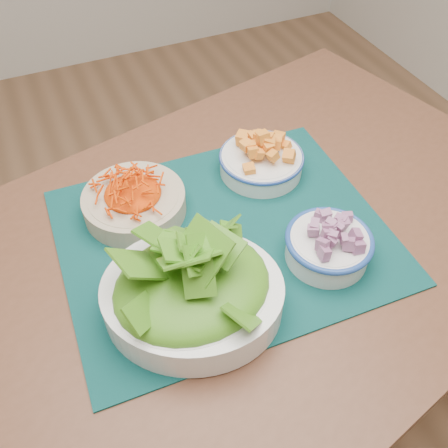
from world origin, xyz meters
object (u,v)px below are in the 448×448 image
object	(u,v)px
squash_bowl	(262,155)
placemat	(224,236)
table	(247,264)
carrot_bowl	(134,199)
lettuce_bowl	(192,285)
onion_bowl	(329,242)

from	to	relation	value
squash_bowl	placemat	bearing A→B (deg)	-136.96
table	carrot_bowl	distance (m)	0.26
squash_bowl	carrot_bowl	bearing A→B (deg)	-178.34
carrot_bowl	lettuce_bowl	xyz separation A→B (m)	(0.02, -0.26, 0.03)
squash_bowl	lettuce_bowl	xyz separation A→B (m)	(-0.26, -0.26, 0.02)
placemat	carrot_bowl	distance (m)	0.19
squash_bowl	table	bearing A→B (deg)	-123.61
placemat	lettuce_bowl	distance (m)	0.18
lettuce_bowl	onion_bowl	distance (m)	0.26
carrot_bowl	squash_bowl	size ratio (longest dim) A/B	0.99
table	onion_bowl	world-z (taller)	onion_bowl
carrot_bowl	onion_bowl	world-z (taller)	onion_bowl
lettuce_bowl	onion_bowl	world-z (taller)	lettuce_bowl
onion_bowl	squash_bowl	bearing A→B (deg)	90.48
placemat	onion_bowl	world-z (taller)	onion_bowl
table	carrot_bowl	xyz separation A→B (m)	(-0.18, 0.14, 0.13)
squash_bowl	onion_bowl	distance (m)	0.26
placemat	onion_bowl	size ratio (longest dim) A/B	3.84
squash_bowl	onion_bowl	bearing A→B (deg)	-89.52
squash_bowl	lettuce_bowl	world-z (taller)	lettuce_bowl
carrot_bowl	lettuce_bowl	bearing A→B (deg)	-85.22
onion_bowl	table	bearing A→B (deg)	132.55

